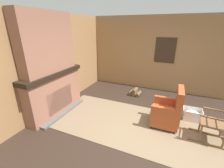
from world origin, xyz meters
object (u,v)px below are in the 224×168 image
at_px(armchair, 167,112).
at_px(storage_case, 69,63).
at_px(firewood_stack, 135,92).
at_px(rocking_chair, 216,124).
at_px(oil_lamp_vase, 31,74).
at_px(laundry_basket, 192,114).

xyz_separation_m(armchair, storage_case, (-2.94, 0.18, 0.89)).
distance_m(armchair, firewood_stack, 1.84).
height_order(rocking_chair, oil_lamp_vase, oil_lamp_vase).
relative_size(armchair, oil_lamp_vase, 3.31).
distance_m(rocking_chair, firewood_stack, 2.66).
bearing_deg(rocking_chair, laundry_basket, -58.62).
relative_size(rocking_chair, firewood_stack, 3.13).
bearing_deg(oil_lamp_vase, rocking_chair, 13.66).
bearing_deg(firewood_stack, storage_case, -145.56).
bearing_deg(firewood_stack, armchair, -50.26).
xyz_separation_m(laundry_basket, oil_lamp_vase, (-3.54, -1.65, 1.14)).
relative_size(rocking_chair, oil_lamp_vase, 4.41).
height_order(rocking_chair, firewood_stack, rocking_chair).
bearing_deg(storage_case, laundry_basket, 5.48).
bearing_deg(storage_case, oil_lamp_vase, -90.00).
xyz_separation_m(firewood_stack, storage_case, (-1.78, -1.22, 1.16)).
bearing_deg(firewood_stack, oil_lamp_vase, -125.10).
bearing_deg(rocking_chair, storage_case, -0.39).
xyz_separation_m(rocking_chair, storage_case, (-3.89, 0.37, 0.81)).
height_order(laundry_basket, storage_case, storage_case).
distance_m(firewood_stack, laundry_basket, 1.97).
bearing_deg(armchair, rocking_chair, 167.83).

